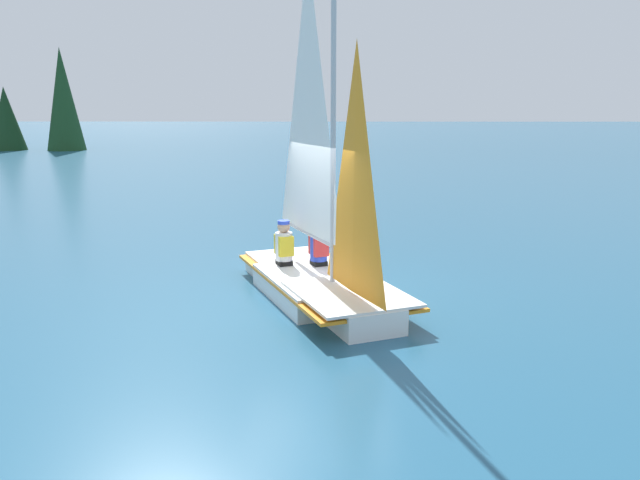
% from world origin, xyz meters
% --- Properties ---
extents(ground_plane, '(260.00, 260.00, 0.00)m').
position_xyz_m(ground_plane, '(0.00, 0.00, 0.00)').
color(ground_plane, '#235675').
extents(sailboat_main, '(3.13, 4.51, 5.66)m').
position_xyz_m(sailboat_main, '(-0.01, 0.01, 0.79)').
color(sailboat_main, white).
rests_on(sailboat_main, ground_plane).
extents(sailor_helm, '(0.39, 0.41, 1.16)m').
position_xyz_m(sailor_helm, '(-0.03, 0.70, 0.63)').
color(sailor_helm, black).
rests_on(sailor_helm, ground_plane).
extents(sailor_crew, '(0.39, 0.41, 1.16)m').
position_xyz_m(sailor_crew, '(-0.64, 0.71, 0.63)').
color(sailor_crew, black).
rests_on(sailor_crew, ground_plane).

